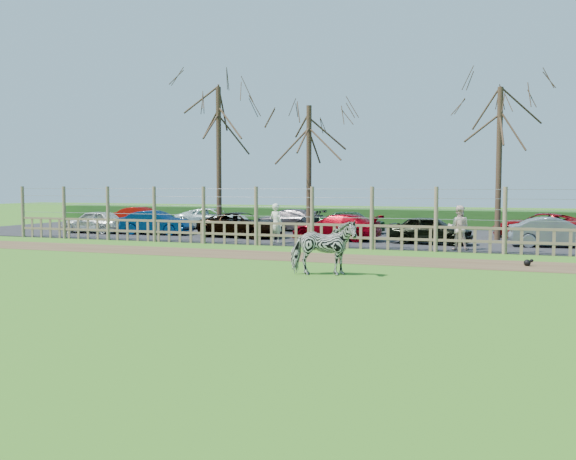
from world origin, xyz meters
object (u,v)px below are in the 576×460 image
(car_2, at_px, (242,225))
(car_0, at_px, (94,222))
(visitor_b, at_px, (459,228))
(car_8, at_px, (213,218))
(tree_mid, at_px, (309,139))
(car_7, at_px, (143,217))
(visitor_a, at_px, (276,223))
(car_3, at_px, (336,227))
(crow, at_px, (528,263))
(car_1, at_px, (156,223))
(car_12, at_px, (539,226))
(tree_left, at_px, (219,125))
(zebra, at_px, (323,248))
(car_5, at_px, (556,232))
(car_10, at_px, (352,222))
(car_4, at_px, (431,230))
(car_9, at_px, (287,220))
(tree_right, at_px, (500,126))

(car_2, bearing_deg, car_0, 98.68)
(visitor_b, height_order, car_8, visitor_b)
(tree_mid, relative_size, car_7, 1.87)
(visitor_a, bearing_deg, car_2, -21.75)
(car_3, bearing_deg, car_0, -86.46)
(car_0, distance_m, car_2, 8.48)
(crow, relative_size, car_1, 0.08)
(tree_mid, relative_size, visitor_a, 3.96)
(car_7, bearing_deg, car_1, -141.37)
(car_0, height_order, car_1, same)
(car_12, bearing_deg, tree_left, -71.44)
(car_2, bearing_deg, car_3, -82.59)
(zebra, xyz_separation_m, visitor_a, (-4.82, 8.56, 0.11))
(car_5, bearing_deg, tree_mid, 72.73)
(zebra, bearing_deg, tree_mid, 4.29)
(car_10, bearing_deg, car_8, 89.46)
(car_10, bearing_deg, car_1, 117.58)
(car_7, bearing_deg, zebra, -134.95)
(car_1, xyz_separation_m, car_10, (9.12, 4.54, 0.00))
(car_3, distance_m, car_7, 14.24)
(visitor_a, xyz_separation_m, car_4, (6.35, 1.93, -0.26))
(visitor_b, relative_size, car_8, 0.40)
(tree_left, relative_size, car_1, 2.16)
(visitor_a, height_order, car_1, visitor_a)
(car_8, bearing_deg, car_3, -126.61)
(car_3, bearing_deg, car_9, -136.80)
(zebra, distance_m, car_1, 16.55)
(car_5, relative_size, car_8, 0.84)
(tree_left, xyz_separation_m, car_9, (2.33, 3.73, -4.98))
(car_1, bearing_deg, car_4, -96.31)
(car_10, bearing_deg, car_3, -173.16)
(tree_left, bearing_deg, car_7, 153.37)
(zebra, distance_m, car_12, 16.48)
(tree_mid, bearing_deg, tree_left, -167.47)
(car_3, xyz_separation_m, car_7, (-13.42, 4.76, 0.00))
(tree_right, height_order, car_7, tree_right)
(tree_left, height_order, car_8, tree_left)
(car_7, xyz_separation_m, car_8, (4.66, 0.14, 0.00))
(tree_right, height_order, car_9, tree_right)
(car_2, relative_size, car_7, 1.19)
(car_4, distance_m, car_9, 10.18)
(crow, height_order, car_3, car_3)
(car_2, distance_m, car_12, 14.17)
(car_0, height_order, car_3, same)
(car_4, relative_size, car_10, 1.00)
(car_0, relative_size, car_2, 0.82)
(car_1, bearing_deg, car_5, -94.47)
(tree_mid, relative_size, car_9, 1.65)
(tree_left, relative_size, car_10, 2.24)
(tree_mid, xyz_separation_m, car_3, (2.10, -2.35, -4.23))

